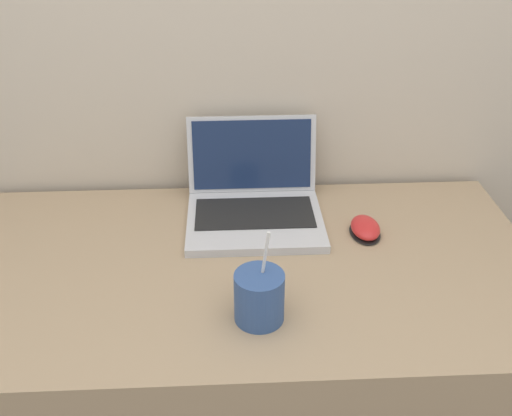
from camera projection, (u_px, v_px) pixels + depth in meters
desk at (244, 383)px, 1.49m from camera, size 1.30×0.69×0.73m
laptop at (254, 200)px, 1.45m from camera, size 0.32×0.31×0.21m
drink_cup at (259, 296)px, 1.12m from camera, size 0.09×0.09×0.19m
computer_mouse at (365, 228)px, 1.39m from camera, size 0.07×0.11×0.03m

